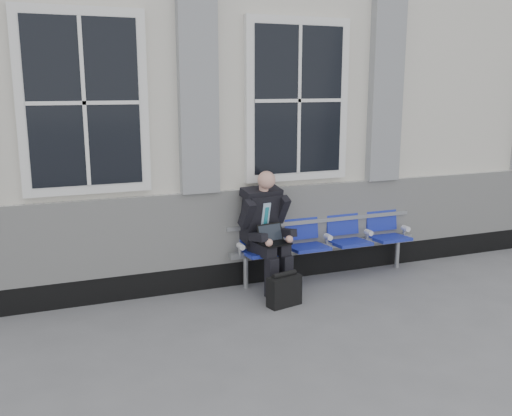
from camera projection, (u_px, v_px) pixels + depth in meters
name	position (u px, v px, depth m)	size (l,w,h in m)	color
ground	(324.00, 323.00, 5.94)	(70.00, 70.00, 0.00)	slate
station_building	(217.00, 99.00, 8.62)	(14.40, 4.40, 4.49)	beige
bench	(325.00, 235.00, 7.28)	(2.60, 0.47, 0.91)	#9EA0A3
businessman	(266.00, 227.00, 6.80)	(0.62, 0.83, 1.45)	black
briefcase	(284.00, 290.00, 6.39)	(0.42, 0.25, 0.40)	black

